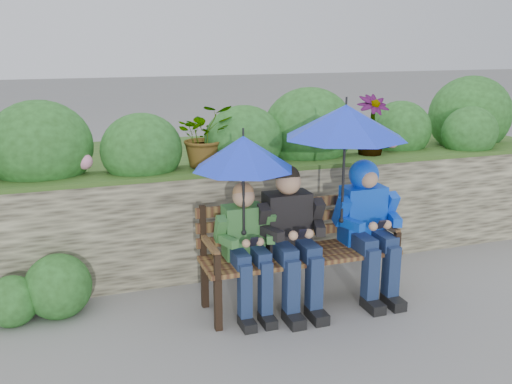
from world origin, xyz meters
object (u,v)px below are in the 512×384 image
object	(u,v)px
park_bench	(298,245)
umbrella_left	(243,153)
boy_left	(247,242)
umbrella_right	(346,122)
boy_middle	(292,232)
boy_right	(368,218)

from	to	relation	value
park_bench	umbrella_left	size ratio (longest dim) A/B	1.95
park_bench	umbrella_left	distance (m)	0.98
boy_left	umbrella_right	xyz separation A→B (m)	(0.83, -0.03, 0.94)
umbrella_left	boy_left	bearing A→B (deg)	1.23
boy_middle	umbrella_left	size ratio (longest dim) A/B	1.39
umbrella_right	boy_middle	bearing A→B (deg)	178.01
park_bench	boy_right	world-z (taller)	boy_right
boy_middle	boy_right	xyz separation A→B (m)	(0.71, 0.01, 0.04)
boy_left	boy_middle	world-z (taller)	boy_middle
boy_left	boy_middle	xyz separation A→B (m)	(0.38, -0.01, 0.04)
boy_left	umbrella_right	world-z (taller)	umbrella_right
boy_middle	umbrella_right	xyz separation A→B (m)	(0.44, -0.02, 0.89)
park_bench	boy_right	bearing A→B (deg)	-6.61
boy_middle	umbrella_left	xyz separation A→B (m)	(-0.41, 0.01, 0.69)
umbrella_left	boy_right	bearing A→B (deg)	0.19
umbrella_left	umbrella_right	world-z (taller)	umbrella_right
boy_right	umbrella_right	world-z (taller)	umbrella_right
park_bench	boy_left	bearing A→B (deg)	-171.11
park_bench	boy_left	size ratio (longest dim) A/B	1.54
umbrella_left	boy_middle	bearing A→B (deg)	-1.46
boy_middle	boy_right	distance (m)	0.71
park_bench	boy_right	distance (m)	0.65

